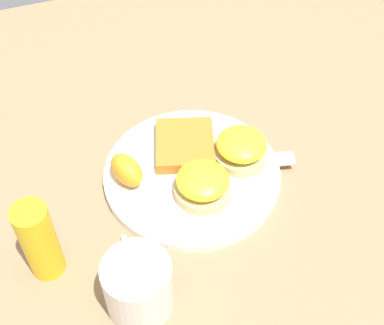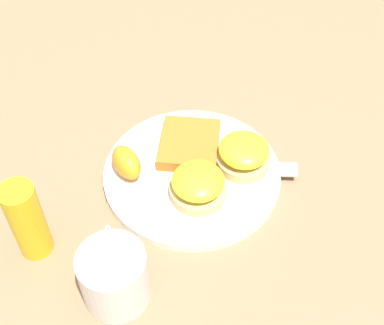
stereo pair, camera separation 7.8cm
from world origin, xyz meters
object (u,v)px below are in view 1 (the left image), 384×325
sandwich_benedict_left (202,184)px  hashbrown_patty (185,145)px  condiment_bottle (39,241)px  cup (138,285)px  orange_wedge (127,170)px  fork (228,163)px  sandwich_benedict_right (240,147)px

sandwich_benedict_left → hashbrown_patty: bearing=-3.6°
hashbrown_patty → condiment_bottle: bearing=118.1°
cup → orange_wedge: bearing=-10.9°
fork → condiment_bottle: 0.30m
sandwich_benedict_left → cup: size_ratio=0.72×
condiment_bottle → orange_wedge: bearing=-54.5°
sandwich_benedict_left → cup: cup is taller
hashbrown_patty → condiment_bottle: condiment_bottle is taller
fork → sandwich_benedict_right: bearing=-70.2°
sandwich_benedict_right → cup: cup is taller
condiment_bottle → fork: bearing=-75.5°
fork → cup: cup is taller
sandwich_benedict_right → cup: bearing=129.4°
cup → fork: bearing=-48.8°
orange_wedge → cup: size_ratio=0.54×
cup → hashbrown_patty: bearing=-32.2°
cup → condiment_bottle: 0.13m
sandwich_benedict_right → hashbrown_patty: sandwich_benedict_right is taller
condiment_bottle → hashbrown_patty: bearing=-61.9°
sandwich_benedict_left → hashbrown_patty: sandwich_benedict_left is taller
sandwich_benedict_left → hashbrown_patty: (0.09, -0.01, -0.01)m
sandwich_benedict_right → hashbrown_patty: bearing=59.1°
hashbrown_patty → cup: (-0.21, 0.13, 0.02)m
sandwich_benedict_right → cup: size_ratio=0.72×
sandwich_benedict_left → condiment_bottle: 0.23m
sandwich_benedict_left → sandwich_benedict_right: 0.09m
sandwich_benedict_left → condiment_bottle: (-0.03, 0.23, 0.03)m
sandwich_benedict_right → orange_wedge: sandwich_benedict_right is taller
sandwich_benedict_right → fork: sandwich_benedict_right is taller
hashbrown_patty → condiment_bottle: (-0.12, 0.23, 0.04)m
sandwich_benedict_right → orange_wedge: (0.01, 0.17, 0.00)m
orange_wedge → fork: orange_wedge is taller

